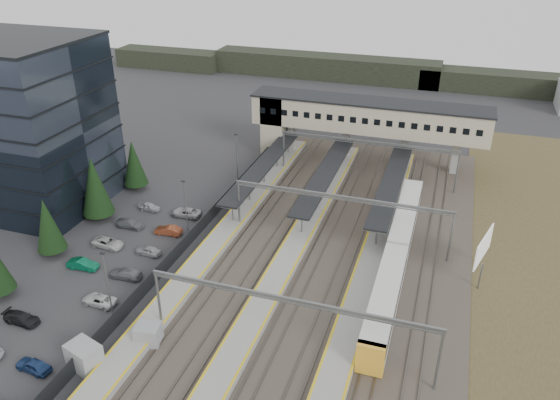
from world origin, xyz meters
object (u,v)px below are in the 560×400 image
(footbridge, at_px, (352,118))
(billboard, at_px, (483,248))
(train, at_px, (396,257))
(relay_cabin_near, at_px, (84,356))
(office_building, at_px, (12,123))
(relay_cabin_far, at_px, (148,335))

(footbridge, relative_size, billboard, 6.32)
(train, bearing_deg, billboard, 11.62)
(relay_cabin_near, distance_m, train, 36.56)
(office_building, relative_size, relay_cabin_near, 6.62)
(relay_cabin_near, height_order, train, train)
(office_building, relative_size, relay_cabin_far, 8.79)
(office_building, bearing_deg, footbridge, 34.47)
(relay_cabin_far, bearing_deg, train, 43.52)
(office_building, height_order, relay_cabin_near, office_building)
(relay_cabin_near, height_order, billboard, billboard)
(office_building, bearing_deg, billboard, 0.17)
(relay_cabin_far, bearing_deg, relay_cabin_near, -131.06)
(relay_cabin_far, relative_size, train, 0.07)
(office_building, relative_size, footbridge, 0.60)
(office_building, xyz_separation_m, billboard, (65.76, 0.20, -8.31))
(relay_cabin_far, bearing_deg, footbridge, 79.61)
(office_building, height_order, billboard, office_building)
(office_building, xyz_separation_m, train, (56.00, -1.81, -10.26))
(footbridge, bearing_deg, relay_cabin_near, -103.51)
(relay_cabin_near, xyz_separation_m, footbridge, (13.80, 57.41, 6.63))
(train, bearing_deg, footbridge, 111.14)
(office_building, distance_m, relay_cabin_far, 42.37)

